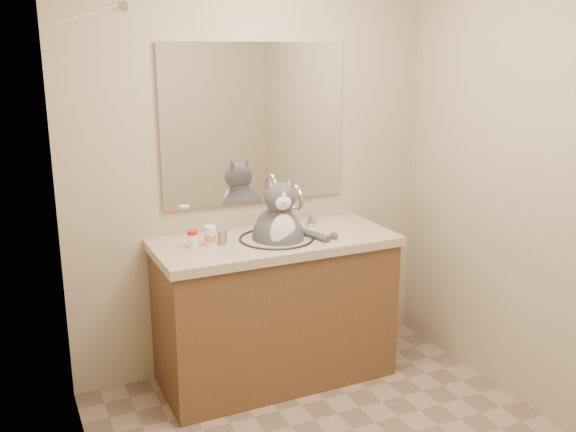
# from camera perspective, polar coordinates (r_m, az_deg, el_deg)

# --- Properties ---
(room) EXTENTS (2.22, 2.52, 2.42)m
(room) POSITION_cam_1_polar(r_m,az_deg,el_deg) (2.63, 7.32, -0.21)
(room) COLOR gray
(room) RESTS_ON ground
(vanity) EXTENTS (1.34, 0.59, 1.12)m
(vanity) POSITION_cam_1_polar(r_m,az_deg,el_deg) (3.68, -1.13, -8.03)
(vanity) COLOR brown
(vanity) RESTS_ON ground
(mirror) EXTENTS (1.10, 0.02, 0.90)m
(mirror) POSITION_cam_1_polar(r_m,az_deg,el_deg) (3.67, -2.94, 8.17)
(mirror) COLOR white
(mirror) RESTS_ON room
(shower_curtain) EXTENTS (0.02, 1.30, 1.93)m
(shower_curtain) POSITION_cam_1_polar(r_m,az_deg,el_deg) (2.42, -15.94, -6.27)
(shower_curtain) COLOR beige
(shower_curtain) RESTS_ON ground
(cat) EXTENTS (0.40, 0.37, 0.57)m
(cat) POSITION_cam_1_polar(r_m,az_deg,el_deg) (3.52, -0.81, -1.69)
(cat) COLOR #4C4C51
(cat) RESTS_ON vanity
(pill_bottle_redcap) EXTENTS (0.06, 0.06, 0.09)m
(pill_bottle_redcap) POSITION_cam_1_polar(r_m,az_deg,el_deg) (3.40, -8.47, -2.02)
(pill_bottle_redcap) COLOR white
(pill_bottle_redcap) RESTS_ON vanity
(pill_bottle_orange) EXTENTS (0.06, 0.06, 0.11)m
(pill_bottle_orange) POSITION_cam_1_polar(r_m,az_deg,el_deg) (3.42, -6.92, -1.80)
(pill_bottle_orange) COLOR white
(pill_bottle_orange) RESTS_ON vanity
(grey_canister) EXTENTS (0.05, 0.05, 0.08)m
(grey_canister) POSITION_cam_1_polar(r_m,az_deg,el_deg) (3.44, -5.86, -1.89)
(grey_canister) COLOR gray
(grey_canister) RESTS_ON vanity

